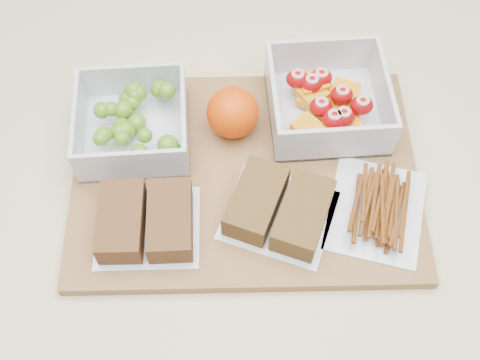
{
  "coord_description": "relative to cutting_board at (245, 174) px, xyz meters",
  "views": [
    {
      "loc": [
        -0.04,
        -0.37,
        1.54
      ],
      "look_at": [
        -0.02,
        -0.01,
        0.93
      ],
      "focal_mm": 45.0,
      "sensor_mm": 36.0,
      "label": 1
    }
  ],
  "objects": [
    {
      "name": "counter",
      "position": [
        0.01,
        -0.01,
        -0.46
      ],
      "size": [
        1.2,
        0.9,
        0.9
      ],
      "primitive_type": "cube",
      "color": "beige",
      "rests_on": "ground"
    },
    {
      "name": "cutting_board",
      "position": [
        0.0,
        0.0,
        0.0
      ],
      "size": [
        0.43,
        0.32,
        0.02
      ],
      "primitive_type": "cube",
      "rotation": [
        0.0,
        0.0,
        -0.05
      ],
      "color": "olive",
      "rests_on": "counter"
    },
    {
      "name": "grape_container",
      "position": [
        -0.13,
        0.07,
        0.03
      ],
      "size": [
        0.13,
        0.13,
        0.06
      ],
      "color": "silver",
      "rests_on": "cutting_board"
    },
    {
      "name": "fruit_container",
      "position": [
        0.11,
        0.08,
        0.03
      ],
      "size": [
        0.15,
        0.15,
        0.06
      ],
      "color": "silver",
      "rests_on": "cutting_board"
    },
    {
      "name": "orange",
      "position": [
        -0.01,
        0.07,
        0.04
      ],
      "size": [
        0.07,
        0.07,
        0.07
      ],
      "primitive_type": "sphere",
      "color": "#E24605",
      "rests_on": "cutting_board"
    },
    {
      "name": "sandwich_bag_left",
      "position": [
        -0.12,
        -0.07,
        0.03
      ],
      "size": [
        0.12,
        0.11,
        0.04
      ],
      "color": "silver",
      "rests_on": "cutting_board"
    },
    {
      "name": "sandwich_bag_center",
      "position": [
        0.03,
        -0.06,
        0.03
      ],
      "size": [
        0.15,
        0.15,
        0.04
      ],
      "color": "silver",
      "rests_on": "cutting_board"
    },
    {
      "name": "pretzel_bag",
      "position": [
        0.15,
        -0.07,
        0.02
      ],
      "size": [
        0.14,
        0.16,
        0.03
      ],
      "color": "silver",
      "rests_on": "cutting_board"
    }
  ]
}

